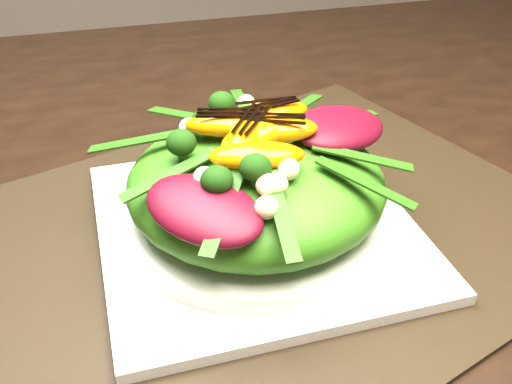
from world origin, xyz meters
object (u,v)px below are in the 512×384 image
object	(u,v)px
placemat	(256,234)
orange_segment	(228,127)
dining_table	(292,158)
salad_bowl	(256,215)
plate_base	(256,227)
lettuce_mound	(256,182)

from	to	relation	value
placemat	orange_segment	bearing A→B (deg)	136.04
dining_table	orange_segment	world-z (taller)	dining_table
dining_table	salad_bowl	world-z (taller)	dining_table
dining_table	plate_base	world-z (taller)	dining_table
placemat	plate_base	size ratio (longest dim) A/B	2.02
plate_base	lettuce_mound	world-z (taller)	lettuce_mound
salad_bowl	orange_segment	distance (m)	0.08
plate_base	dining_table	bearing A→B (deg)	60.72
placemat	lettuce_mound	distance (m)	0.05
placemat	orange_segment	distance (m)	0.10
orange_segment	plate_base	bearing A→B (deg)	-43.96
salad_bowl	lettuce_mound	xyz separation A→B (m)	(0.00, 0.00, 0.03)
salad_bowl	orange_segment	bearing A→B (deg)	136.04
placemat	salad_bowl	distance (m)	0.02
orange_segment	lettuce_mound	bearing A→B (deg)	-43.96
placemat	plate_base	xyz separation A→B (m)	(0.00, 0.00, 0.01)
salad_bowl	placemat	bearing A→B (deg)	0.00
lettuce_mound	dining_table	bearing A→B (deg)	60.72
placemat	orange_segment	size ratio (longest dim) A/B	7.50
dining_table	plate_base	xyz separation A→B (m)	(-0.08, -0.15, 0.03)
dining_table	lettuce_mound	xyz separation A→B (m)	(-0.08, -0.15, 0.08)
placemat	orange_segment	world-z (taller)	orange_segment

